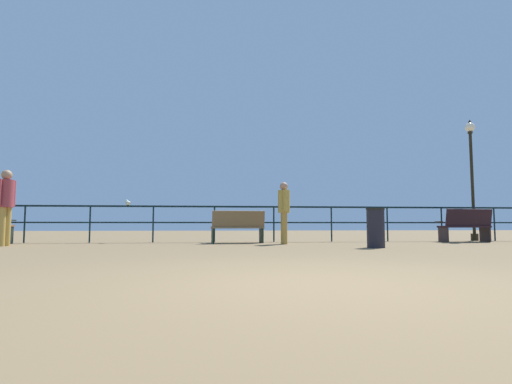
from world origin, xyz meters
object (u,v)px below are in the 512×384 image
bench_near_left (238,225)px  trash_bin (376,228)px  person_by_bench (284,208)px  lamppost_center (472,168)px  bench_near_right (466,224)px  person_at_railing (5,202)px  seagull_on_rail (128,203)px

bench_near_left → trash_bin: bench_near_left is taller
person_by_bench → lamppost_center: bearing=14.5°
bench_near_right → person_at_railing: bearing=-175.5°
bench_near_left → person_at_railing: size_ratio=0.82×
bench_near_right → lamppost_center: size_ratio=0.39×
trash_bin → bench_near_right: bearing=33.5°
lamppost_center → person_by_bench: 6.75m
bench_near_left → seagull_on_rail: bearing=166.6°
bench_near_left → bench_near_right: bench_near_right is taller
seagull_on_rail → bench_near_right: bearing=-4.4°
person_by_bench → person_at_railing: size_ratio=0.89×
person_at_railing → trash_bin: size_ratio=2.08×
person_at_railing → bench_near_right: bearing=4.5°
person_at_railing → seagull_on_rail: bearing=34.7°
bench_near_right → person_at_railing: (-12.22, -0.96, 0.52)m
bench_near_left → bench_near_right: 6.65m
lamppost_center → trash_bin: size_ratio=4.48×
bench_near_right → person_by_bench: person_by_bench is taller
bench_near_left → lamppost_center: size_ratio=0.38×
lamppost_center → trash_bin: (-4.67, -3.46, -1.89)m
person_by_bench → seagull_on_rail: size_ratio=4.79×
bench_near_left → lamppost_center: lamppost_center is taller
person_by_bench → bench_near_left: bearing=148.8°
bench_near_right → seagull_on_rail: 9.80m
bench_near_left → lamppost_center: 7.83m
person_by_bench → trash_bin: (1.72, -1.80, -0.49)m
lamppost_center → bench_near_right: bearing=-133.1°
bench_near_right → trash_bin: size_ratio=1.74×
person_at_railing → seagull_on_rail: size_ratio=5.37×
bench_near_left → bench_near_right: (6.65, -0.01, 0.03)m
bench_near_left → person_by_bench: bearing=-31.2°
person_by_bench → person_at_railing: 6.74m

